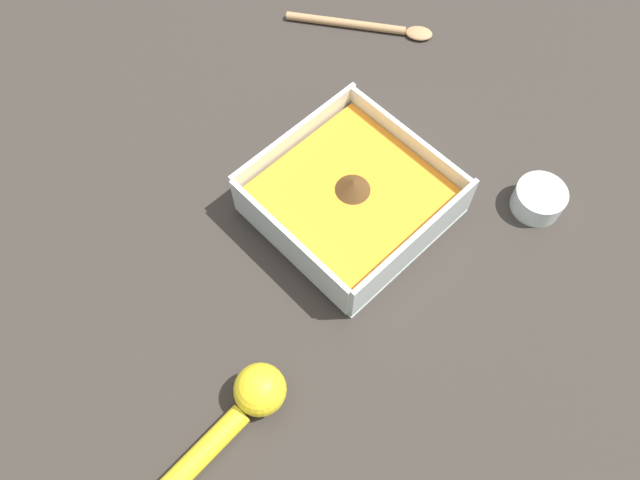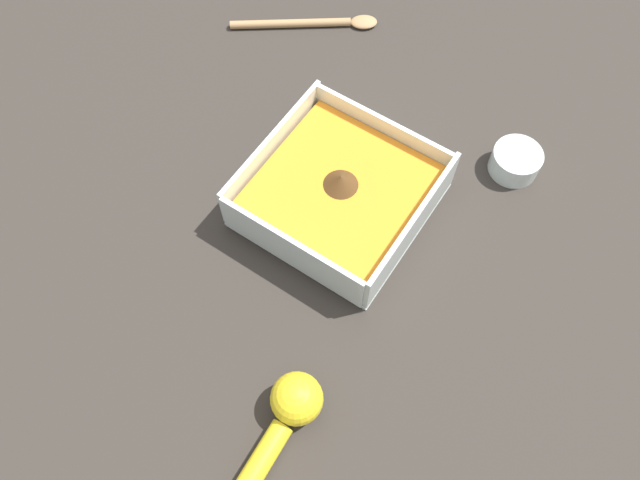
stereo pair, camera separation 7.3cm
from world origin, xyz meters
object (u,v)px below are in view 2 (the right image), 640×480
lemon_squeezer (281,426)px  wooden_spoon (313,23)px  square_dish (339,196)px  spice_bowl (515,162)px

lemon_squeezer → wooden_spoon: bearing=28.0°
square_dish → spice_bowl: bearing=-42.1°
spice_bowl → wooden_spoon: bearing=79.3°
square_dish → wooden_spoon: 0.32m
spice_bowl → lemon_squeezer: lemon_squeezer is taller
spice_bowl → lemon_squeezer: 0.45m
square_dish → spice_bowl: size_ratio=3.25×
square_dish → spice_bowl: square_dish is taller
square_dish → lemon_squeezer: square_dish is taller
lemon_squeezer → wooden_spoon: size_ratio=1.06×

